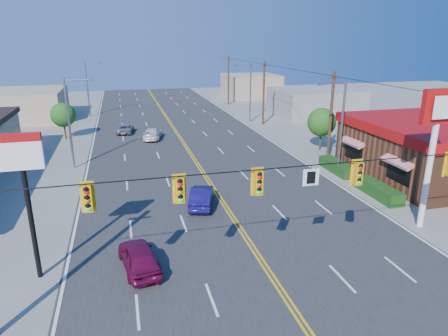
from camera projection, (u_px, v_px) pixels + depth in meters
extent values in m
plane|color=gray|center=(280.00, 290.00, 18.61)|extent=(160.00, 160.00, 0.00)
cube|color=#2D2D30|center=(198.00, 165.00, 37.01)|extent=(20.00, 120.00, 0.06)
cylinder|color=black|center=(286.00, 167.00, 16.76)|extent=(24.00, 0.05, 0.05)
cube|color=white|center=(311.00, 177.00, 17.21)|extent=(0.75, 0.04, 0.75)
cube|color=#D89E0C|center=(87.00, 198.00, 15.01)|extent=(0.55, 0.34, 1.25)
cube|color=#D89E0C|center=(180.00, 190.00, 15.85)|extent=(0.55, 0.34, 1.25)
cube|color=#D89E0C|center=(258.00, 183.00, 16.65)|extent=(0.55, 0.34, 1.25)
cube|color=#D89E0C|center=(358.00, 174.00, 17.77)|extent=(0.55, 0.34, 1.25)
cube|color=brown|center=(447.00, 152.00, 33.84)|extent=(14.00, 12.00, 4.00)
cube|color=#194214|center=(356.00, 178.00, 32.27)|extent=(1.20, 9.00, 0.90)
cylinder|color=white|center=(428.00, 173.00, 23.85)|extent=(0.36, 0.36, 7.00)
cube|color=#A50C0C|center=(439.00, 106.00, 22.62)|extent=(2.20, 0.36, 2.00)
cylinder|color=black|center=(31.00, 221.00, 18.72)|extent=(0.24, 0.24, 6.00)
cube|color=white|center=(21.00, 156.00, 17.74)|extent=(1.90, 0.30, 1.30)
cylinder|color=gray|center=(341.00, 130.00, 32.90)|extent=(0.20, 0.20, 8.00)
cylinder|color=gray|center=(333.00, 83.00, 31.46)|extent=(2.20, 0.12, 0.12)
cube|color=gray|center=(321.00, 84.00, 31.22)|extent=(0.50, 0.25, 0.15)
cylinder|color=gray|center=(250.00, 93.00, 54.99)|extent=(0.20, 0.20, 8.00)
cylinder|color=gray|center=(243.00, 65.00, 53.55)|extent=(2.20, 0.12, 0.12)
cube|color=gray|center=(235.00, 66.00, 53.31)|extent=(0.50, 0.25, 0.15)
cylinder|color=gray|center=(69.00, 124.00, 34.98)|extent=(0.20, 0.20, 8.00)
cylinder|color=gray|center=(77.00, 80.00, 34.08)|extent=(2.20, 0.12, 0.12)
cube|color=gray|center=(91.00, 80.00, 34.35)|extent=(0.50, 0.25, 0.15)
cylinder|color=gray|center=(88.00, 90.00, 58.92)|extent=(0.20, 0.20, 8.00)
cylinder|color=gray|center=(93.00, 63.00, 58.01)|extent=(2.20, 0.12, 0.12)
cube|color=gray|center=(101.00, 63.00, 58.29)|extent=(0.50, 0.25, 0.15)
cylinder|color=#47301E|center=(331.00, 118.00, 36.81)|extent=(0.28, 0.28, 8.40)
cylinder|color=#47301E|center=(264.00, 93.00, 53.38)|extent=(0.28, 0.28, 8.40)
cylinder|color=#47301E|center=(228.00, 80.00, 69.94)|extent=(0.28, 0.28, 8.40)
cylinder|color=#47301E|center=(320.00, 140.00, 41.77)|extent=(0.20, 0.20, 2.10)
sphere|color=#235B19|center=(322.00, 122.00, 41.19)|extent=(2.94, 2.94, 2.94)
cylinder|color=#47301E|center=(65.00, 130.00, 46.47)|extent=(0.20, 0.20, 2.00)
sphere|color=#235B19|center=(63.00, 115.00, 45.92)|extent=(2.80, 2.80, 2.80)
cube|color=gray|center=(315.00, 103.00, 60.09)|extent=(12.00, 10.00, 4.00)
cube|color=tan|center=(24.00, 105.00, 57.34)|extent=(11.00, 12.00, 4.20)
cube|color=tan|center=(251.00, 86.00, 79.56)|extent=(10.00, 10.00, 4.40)
imported|color=maroon|center=(139.00, 258.00, 20.00)|extent=(2.24, 4.23, 1.37)
imported|color=#150E56|center=(201.00, 197.00, 27.66)|extent=(2.55, 4.36, 1.36)
imported|color=silver|center=(153.00, 134.00, 46.22)|extent=(2.74, 4.75, 1.29)
imported|color=#9D9EA2|center=(125.00, 129.00, 49.19)|extent=(2.42, 4.14, 1.08)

